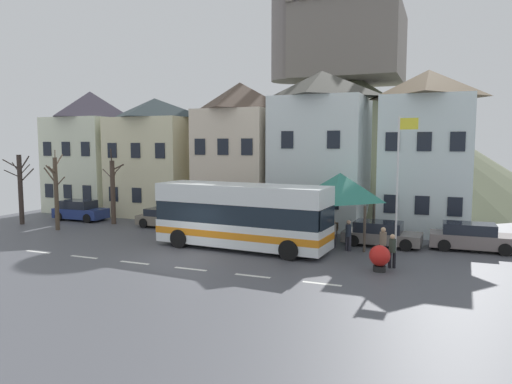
{
  "coord_description": "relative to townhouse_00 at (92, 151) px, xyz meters",
  "views": [
    {
      "loc": [
        11.86,
        -19.73,
        5.57
      ],
      "look_at": [
        1.63,
        5.88,
        2.75
      ],
      "focal_mm": 33.06,
      "sensor_mm": 36.0,
      "label": 1
    }
  ],
  "objects": [
    {
      "name": "townhouse_02",
      "position": [
        13.57,
        -0.07,
        0.04
      ],
      "size": [
        5.24,
        5.7,
        9.96
      ],
      "color": "beige",
      "rests_on": "ground_plane"
    },
    {
      "name": "townhouse_04",
      "position": [
        26.34,
        0.48,
        0.17
      ],
      "size": [
        5.28,
        6.8,
        10.21
      ],
      "color": "silver",
      "rests_on": "ground_plane"
    },
    {
      "name": "public_bench",
      "position": [
        20.95,
        -4.02,
        -4.47
      ],
      "size": [
        1.45,
        0.48,
        0.87
      ],
      "color": "#473828",
      "rests_on": "ground_plane"
    },
    {
      "name": "parked_car_03",
      "position": [
        10.39,
        -4.89,
        -4.32
      ],
      "size": [
        4.27,
        2.09,
        1.25
      ],
      "rotation": [
        0.0,
        0.0,
        -0.06
      ],
      "color": "#72695B",
      "rests_on": "ground_plane"
    },
    {
      "name": "pedestrian_03",
      "position": [
        22.94,
        -7.38,
        -4.05
      ],
      "size": [
        0.33,
        0.3,
        1.62
      ],
      "color": "#2D2D38",
      "rests_on": "ground_plane"
    },
    {
      "name": "bus_shelter",
      "position": [
        22.11,
        -5.69,
        -1.77
      ],
      "size": [
        3.6,
        3.6,
        3.97
      ],
      "color": "#473D33",
      "rests_on": "ground_plane"
    },
    {
      "name": "transit_bus",
      "position": [
        17.61,
        -9.01,
        -3.21
      ],
      "size": [
        9.55,
        3.26,
        3.45
      ],
      "rotation": [
        0.0,
        0.0,
        -0.07
      ],
      "color": "white",
      "rests_on": "ground_plane"
    },
    {
      "name": "hilltop_castle",
      "position": [
        17.56,
        19.94,
        2.14
      ],
      "size": [
        40.64,
        40.64,
        22.96
      ],
      "color": "#5F654B",
      "rests_on": "ground_plane"
    },
    {
      "name": "bare_tree_02",
      "position": [
        4.24,
        -8.35,
        -2.37
      ],
      "size": [
        1.14,
        2.03,
        5.18
      ],
      "color": "brown",
      "rests_on": "ground_plane"
    },
    {
      "name": "pedestrian_00",
      "position": [
        25.42,
        -10.07,
        -4.07
      ],
      "size": [
        0.33,
        0.31,
        1.55
      ],
      "color": "black",
      "rests_on": "ground_plane"
    },
    {
      "name": "parked_car_02",
      "position": [
        28.94,
        -4.83,
        -4.24
      ],
      "size": [
        4.32,
        1.94,
        1.43
      ],
      "rotation": [
        0.0,
        0.0,
        0.02
      ],
      "color": "slate",
      "rests_on": "ground_plane"
    },
    {
      "name": "townhouse_01",
      "position": [
        6.51,
        -0.35,
        -0.41
      ],
      "size": [
        6.27,
        5.13,
        9.06
      ],
      "color": "beige",
      "rests_on": "ground_plane"
    },
    {
      "name": "ground_plane",
      "position": [
        15.58,
        -11.88,
        -4.97
      ],
      "size": [
        40.0,
        60.0,
        0.07
      ],
      "color": "#4E4F56"
    },
    {
      "name": "bare_tree_01",
      "position": [
        6.16,
        -5.12,
        -2.62
      ],
      "size": [
        1.4,
        2.17,
        5.25
      ],
      "color": "#47382D",
      "rests_on": "ground_plane"
    },
    {
      "name": "townhouse_03",
      "position": [
        19.6,
        -0.05,
        0.28
      ],
      "size": [
        5.95,
        5.74,
        10.45
      ],
      "color": "silver",
      "rests_on": "ground_plane"
    },
    {
      "name": "townhouse_00",
      "position": [
        0.0,
        0.0,
        0.0
      ],
      "size": [
        5.72,
        5.83,
        9.88
      ],
      "color": "silver",
      "rests_on": "ground_plane"
    },
    {
      "name": "pedestrian_01",
      "position": [
        24.86,
        -8.73,
        -4.04
      ],
      "size": [
        0.35,
        0.33,
        1.61
      ],
      "color": "black",
      "rests_on": "ground_plane"
    },
    {
      "name": "parked_car_01",
      "position": [
        24.35,
        -5.38,
        -4.29
      ],
      "size": [
        4.23,
        2.1,
        1.32
      ],
      "rotation": [
        0.0,
        0.0,
        -0.04
      ],
      "color": "slate",
      "rests_on": "ground_plane"
    },
    {
      "name": "pedestrian_02",
      "position": [
        22.04,
        -6.89,
        -4.09
      ],
      "size": [
        0.32,
        0.32,
        1.51
      ],
      "color": "#2D2D38",
      "rests_on": "ground_plane"
    },
    {
      "name": "harbour_buoy",
      "position": [
        24.98,
        -10.87,
        -4.28
      ],
      "size": [
        0.92,
        0.92,
        1.17
      ],
      "color": "black",
      "rests_on": "ground_plane"
    },
    {
      "name": "parked_car_00",
      "position": [
        2.79,
        -4.68,
        -4.24
      ],
      "size": [
        3.88,
        1.9,
        1.45
      ],
      "rotation": [
        0.0,
        0.0,
        0.02
      ],
      "color": "navy",
      "rests_on": "ground_plane"
    },
    {
      "name": "flagpole",
      "position": [
        25.39,
        -7.27,
        -0.93
      ],
      "size": [
        0.95,
        0.1,
        6.9
      ],
      "color": "silver",
      "rests_on": "ground_plane"
    },
    {
      "name": "bare_tree_00",
      "position": [
        0.29,
        -7.58,
        -2.41
      ],
      "size": [
        2.18,
        1.53,
        4.83
      ],
      "color": "#382D28",
      "rests_on": "ground_plane"
    }
  ]
}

